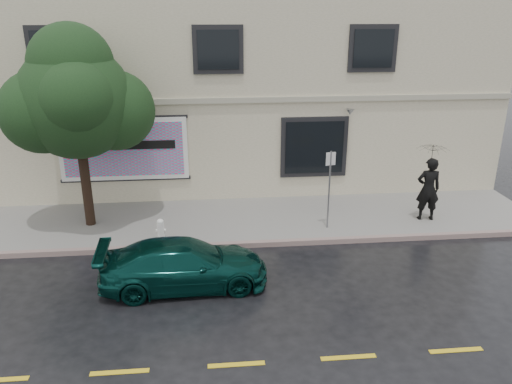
{
  "coord_description": "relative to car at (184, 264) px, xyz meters",
  "views": [
    {
      "loc": [
        -0.38,
        -11.32,
        6.44
      ],
      "look_at": [
        0.93,
        2.2,
        1.41
      ],
      "focal_mm": 35.0,
      "sensor_mm": 36.0,
      "label": 1
    }
  ],
  "objects": [
    {
      "name": "street_tree",
      "position": [
        -3.02,
        3.72,
        3.33
      ],
      "size": [
        3.26,
        3.26,
        5.42
      ],
      "color": "black",
      "rests_on": "sidewalk"
    },
    {
      "name": "umbrella",
      "position": [
        7.43,
        3.09,
        1.95
      ],
      "size": [
        1.02,
        1.02,
        0.75
      ],
      "primitive_type": "imported",
      "rotation": [
        0.0,
        0.0,
        -0.0
      ],
      "color": "black",
      "rests_on": "pedestrian"
    },
    {
      "name": "sign_pole",
      "position": [
        4.21,
        2.74,
        1.02
      ],
      "size": [
        0.29,
        0.08,
        2.41
      ],
      "rotation": [
        0.0,
        0.0,
        0.2
      ],
      "color": "gray",
      "rests_on": "sidewalk"
    },
    {
      "name": "fire_hydrant",
      "position": [
        -0.74,
        2.27,
        -0.1
      ],
      "size": [
        0.28,
        0.27,
        0.69
      ],
      "rotation": [
        0.0,
        0.0,
        -0.34
      ],
      "color": "white",
      "rests_on": "sidewalk"
    },
    {
      "name": "billboard",
      "position": [
        -2.11,
        5.39,
        1.47
      ],
      "size": [
        4.3,
        0.16,
        2.2
      ],
      "color": "white",
      "rests_on": "ground"
    },
    {
      "name": "road_marking",
      "position": [
        1.09,
        -3.03,
        -0.58
      ],
      "size": [
        19.0,
        0.12,
        0.01
      ],
      "primitive_type": "cube",
      "color": "gold",
      "rests_on": "ground"
    },
    {
      "name": "pedestrian",
      "position": [
        7.43,
        3.09,
        0.57
      ],
      "size": [
        0.77,
        0.54,
        2.01
      ],
      "primitive_type": "imported",
      "rotation": [
        0.0,
        0.0,
        3.05
      ],
      "color": "black",
      "rests_on": "sidewalk"
    },
    {
      "name": "sidewalk",
      "position": [
        1.09,
        3.72,
        -0.51
      ],
      "size": [
        20.0,
        3.5,
        0.15
      ],
      "primitive_type": "cube",
      "color": "gray",
      "rests_on": "ground"
    },
    {
      "name": "car",
      "position": [
        0.0,
        0.0,
        0.0
      ],
      "size": [
        4.12,
        1.98,
        1.18
      ],
      "primitive_type": "imported",
      "rotation": [
        0.0,
        0.0,
        1.62
      ],
      "color": "#08312C",
      "rests_on": "ground"
    },
    {
      "name": "curb",
      "position": [
        1.09,
        1.97,
        -0.51
      ],
      "size": [
        20.0,
        0.18,
        0.16
      ],
      "primitive_type": "cube",
      "color": "gray",
      "rests_on": "ground"
    },
    {
      "name": "ground",
      "position": [
        1.09,
        0.47,
        -0.59
      ],
      "size": [
        90.0,
        90.0,
        0.0
      ],
      "primitive_type": "plane",
      "color": "black",
      "rests_on": "ground"
    },
    {
      "name": "building",
      "position": [
        1.09,
        9.46,
        2.91
      ],
      "size": [
        20.0,
        8.12,
        7.0
      ],
      "color": "beige",
      "rests_on": "ground"
    }
  ]
}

